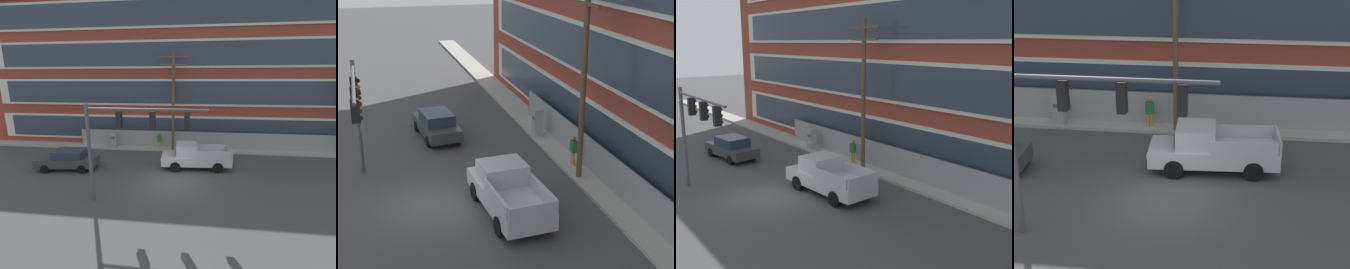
# 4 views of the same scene
# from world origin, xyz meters

# --- Properties ---
(ground_plane) EXTENTS (160.00, 160.00, 0.00)m
(ground_plane) POSITION_xyz_m (0.00, 0.00, 0.00)
(ground_plane) COLOR #424244
(sidewalk_building_side) EXTENTS (80.00, 1.72, 0.16)m
(sidewalk_building_side) POSITION_xyz_m (0.00, 7.74, 0.08)
(sidewalk_building_side) COLOR #9E9B93
(sidewalk_building_side) RESTS_ON ground
(chain_link_fence) EXTENTS (28.46, 0.06, 1.83)m
(chain_link_fence) POSITION_xyz_m (3.85, 8.02, 0.93)
(chain_link_fence) COLOR gray
(chain_link_fence) RESTS_ON ground
(traffic_signal_mast) EXTENTS (6.51, 0.43, 5.62)m
(traffic_signal_mast) POSITION_xyz_m (-2.12, -2.63, 4.16)
(traffic_signal_mast) COLOR #4C4C51
(traffic_signal_mast) RESTS_ON ground
(pickup_truck_silver) EXTENTS (5.49, 2.41, 1.96)m
(pickup_truck_silver) POSITION_xyz_m (1.50, 3.07, 0.94)
(pickup_truck_silver) COLOR #B2B5BA
(pickup_truck_silver) RESTS_ON ground
(utility_pole_near_corner) EXTENTS (2.78, 0.26, 9.35)m
(utility_pole_near_corner) POSITION_xyz_m (-0.58, 7.21, 5.21)
(utility_pole_near_corner) COLOR brown
(utility_pole_near_corner) RESTS_ON ground
(electrical_cabinet) EXTENTS (0.59, 0.52, 1.71)m
(electrical_cabinet) POSITION_xyz_m (-6.62, 7.26, 0.85)
(electrical_cabinet) COLOR #939993
(electrical_cabinet) RESTS_ON ground
(pedestrian_near_cabinet) EXTENTS (0.41, 0.26, 1.69)m
(pedestrian_near_cabinet) POSITION_xyz_m (-1.96, 7.49, 0.97)
(pedestrian_near_cabinet) COLOR #B7932D
(pedestrian_near_cabinet) RESTS_ON ground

